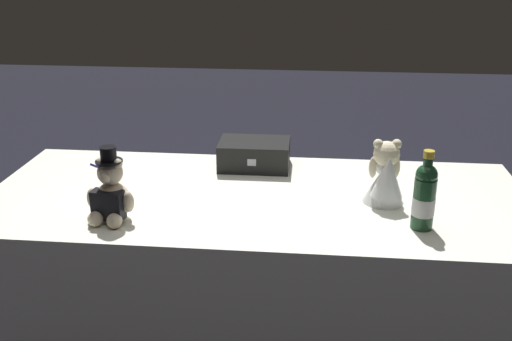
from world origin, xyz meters
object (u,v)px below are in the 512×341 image
Objects in this scene: teddy_bear_bride at (386,176)px; signing_pen at (100,168)px; teddy_bear_groom at (111,195)px; gift_case_black at (254,154)px; champagne_bottle at (424,196)px.

signing_pen is (-1.16, 0.25, -0.11)m from teddy_bear_bride.
teddy_bear_groom reaches higher than gift_case_black.
signing_pen is at bearing 161.01° from champagne_bottle.
gift_case_black is (0.65, 0.09, 0.05)m from signing_pen.
signing_pen is (-1.27, 0.44, -0.11)m from champagne_bottle.
gift_case_black is at bearing 147.01° from teddy_bear_bride.
teddy_bear_groom is at bearing -127.42° from gift_case_black.
teddy_bear_bride is at bearing 119.14° from champagne_bottle.
teddy_bear_bride reaches higher than gift_case_black.
gift_case_black is at bearing 139.80° from champagne_bottle.
champagne_bottle is at bearing -60.86° from teddy_bear_bride.
teddy_bear_bride reaches higher than signing_pen.
signing_pen is 0.66m from gift_case_black.
signing_pen is (-0.22, 0.48, -0.09)m from teddy_bear_groom.
teddy_bear_groom is 1.05m from champagne_bottle.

